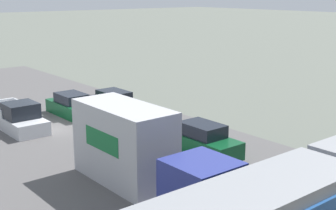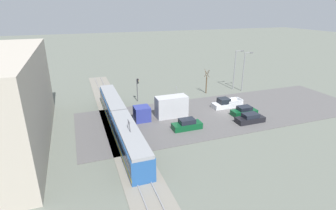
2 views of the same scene
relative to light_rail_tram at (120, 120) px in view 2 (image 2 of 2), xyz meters
The scene contains 14 objects.
ground_plane 18.84m from the light_rail_tram, 87.39° to the right, with size 320.00×320.00×0.00m, color #60665B.
road_surface 18.84m from the light_rail_tram, 87.39° to the right, with size 16.66×50.41×0.08m.
rail_bed 1.81m from the light_rail_tram, ahead, with size 64.91×4.40×0.22m.
light_rail_tram is the anchor object (origin of this frame).
box_truck 8.13m from the light_rail_tram, 74.00° to the right, with size 2.34×8.93×3.52m.
pickup_truck 20.34m from the light_rail_tram, 81.93° to the right, with size 2.02×5.61×1.78m.
sedan_car_0 20.49m from the light_rail_tram, 102.03° to the right, with size 1.89×4.68×1.47m.
sedan_car_1 10.06m from the light_rail_tram, 107.79° to the right, with size 1.81×4.51×1.61m.
sedan_car_2 20.99m from the light_rail_tram, 93.75° to the right, with size 1.87×4.39×1.53m.
traffic_light_pole 13.06m from the light_rail_tram, 25.61° to the right, with size 0.28×0.47×4.56m.
street_tree 23.75m from the light_rail_tram, 60.19° to the right, with size 1.22×1.01×5.19m.
street_lamp_near_crossing 30.60m from the light_rail_tram, 66.18° to the right, with size 0.36×1.95×8.65m.
street_lamp_mid_block 31.02m from the light_rail_tram, 69.86° to the right, with size 0.36×1.95×8.45m.
no_parking_sign 18.62m from the light_rail_tram, 48.54° to the right, with size 0.32×0.08×2.02m.
Camera 2 is at (-36.66, 24.16, 17.41)m, focal length 28.00 mm.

